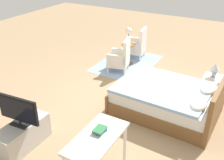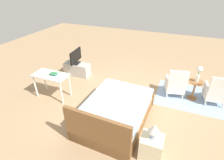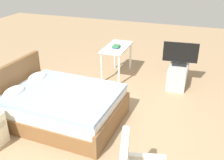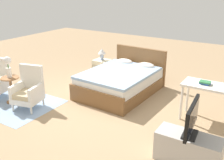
{
  "view_description": "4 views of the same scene",
  "coord_description": "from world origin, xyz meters",
  "px_view_note": "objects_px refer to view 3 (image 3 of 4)",
  "views": [
    {
      "loc": [
        4.54,
        2.2,
        3.16
      ],
      "look_at": [
        0.36,
        -0.13,
        0.64
      ],
      "focal_mm": 42.0,
      "sensor_mm": 36.0,
      "label": 1
    },
    {
      "loc": [
        -1.17,
        4.1,
        3.2
      ],
      "look_at": [
        0.33,
        0.32,
        0.81
      ],
      "focal_mm": 28.0,
      "sensor_mm": 36.0,
      "label": 2
    },
    {
      "loc": [
        -3.49,
        -1.26,
        2.7
      ],
      "look_at": [
        0.32,
        0.1,
        0.78
      ],
      "focal_mm": 42.0,
      "sensor_mm": 36.0,
      "label": 3
    },
    {
      "loc": [
        3.0,
        -4.28,
        2.57
      ],
      "look_at": [
        0.38,
        -0.08,
        0.74
      ],
      "focal_mm": 42.0,
      "sensor_mm": 36.0,
      "label": 4
    }
  ],
  "objects_px": {
    "bed": "(59,105)",
    "vanity_desk": "(117,51)",
    "tv_flatscreen": "(180,54)",
    "book_stack": "(116,47)",
    "tv_stand": "(178,74)"
  },
  "relations": [
    {
      "from": "tv_stand",
      "to": "tv_flatscreen",
      "type": "distance_m",
      "value": 0.5
    },
    {
      "from": "tv_stand",
      "to": "book_stack",
      "type": "relative_size",
      "value": 4.68
    },
    {
      "from": "bed",
      "to": "book_stack",
      "type": "bearing_deg",
      "value": -10.41
    },
    {
      "from": "bed",
      "to": "vanity_desk",
      "type": "distance_m",
      "value": 2.22
    },
    {
      "from": "bed",
      "to": "tv_flatscreen",
      "type": "height_order",
      "value": "tv_flatscreen"
    },
    {
      "from": "tv_stand",
      "to": "vanity_desk",
      "type": "distance_m",
      "value": 1.53
    },
    {
      "from": "vanity_desk",
      "to": "tv_stand",
      "type": "bearing_deg",
      "value": -87.87
    },
    {
      "from": "vanity_desk",
      "to": "book_stack",
      "type": "xyz_separation_m",
      "value": [
        -0.11,
        -0.02,
        0.15
      ]
    },
    {
      "from": "bed",
      "to": "book_stack",
      "type": "distance_m",
      "value": 2.14
    },
    {
      "from": "bed",
      "to": "book_stack",
      "type": "relative_size",
      "value": 10.32
    },
    {
      "from": "bed",
      "to": "tv_flatscreen",
      "type": "distance_m",
      "value": 2.91
    },
    {
      "from": "tv_flatscreen",
      "to": "vanity_desk",
      "type": "distance_m",
      "value": 1.48
    },
    {
      "from": "tv_stand",
      "to": "vanity_desk",
      "type": "height_order",
      "value": "vanity_desk"
    },
    {
      "from": "vanity_desk",
      "to": "book_stack",
      "type": "height_order",
      "value": "book_stack"
    },
    {
      "from": "tv_flatscreen",
      "to": "tv_stand",
      "type": "bearing_deg",
      "value": -175.27
    }
  ]
}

